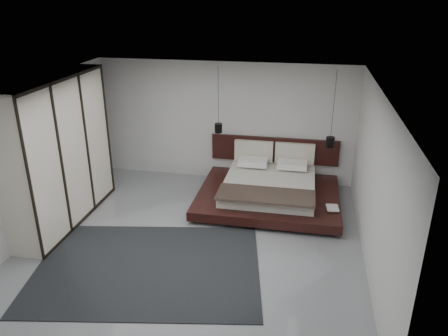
% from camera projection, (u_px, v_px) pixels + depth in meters
% --- Properties ---
extents(floor, '(6.00, 6.00, 0.00)m').
position_uv_depth(floor, '(194.00, 241.00, 8.01)').
color(floor, gray).
rests_on(floor, ground).
extents(ceiling, '(6.00, 6.00, 0.00)m').
position_uv_depth(ceiling, '(190.00, 90.00, 6.94)').
color(ceiling, white).
rests_on(ceiling, wall_back).
extents(wall_back, '(6.00, 0.00, 6.00)m').
position_uv_depth(wall_back, '(225.00, 122.00, 10.20)').
color(wall_back, silver).
rests_on(wall_back, floor).
extents(wall_front, '(6.00, 0.00, 6.00)m').
position_uv_depth(wall_front, '(122.00, 275.00, 4.75)').
color(wall_front, silver).
rests_on(wall_front, floor).
extents(wall_left, '(0.00, 6.00, 6.00)m').
position_uv_depth(wall_left, '(34.00, 159.00, 8.00)').
color(wall_left, silver).
rests_on(wall_left, floor).
extents(wall_right, '(0.00, 6.00, 6.00)m').
position_uv_depth(wall_right, '(374.00, 184.00, 6.95)').
color(wall_right, silver).
rests_on(wall_right, floor).
extents(lattice_screen, '(0.05, 0.90, 2.60)m').
position_uv_depth(lattice_screen, '(97.00, 126.00, 10.25)').
color(lattice_screen, black).
rests_on(lattice_screen, floor).
extents(bed, '(2.95, 2.46, 1.11)m').
position_uv_depth(bed, '(269.00, 188.00, 9.41)').
color(bed, black).
rests_on(bed, floor).
extents(book_lower, '(0.27, 0.32, 0.03)m').
position_uv_depth(book_lower, '(327.00, 208.00, 8.59)').
color(book_lower, '#99724C').
rests_on(book_lower, bed).
extents(book_upper, '(0.25, 0.33, 0.02)m').
position_uv_depth(book_upper, '(327.00, 208.00, 8.55)').
color(book_upper, '#99724C').
rests_on(book_upper, book_lower).
extents(pendant_left, '(0.17, 0.17, 1.46)m').
position_uv_depth(pendant_left, '(218.00, 128.00, 9.62)').
color(pendant_left, black).
rests_on(pendant_left, ceiling).
extents(pendant_right, '(0.18, 0.18, 1.64)m').
position_uv_depth(pendant_right, '(330.00, 142.00, 9.26)').
color(pendant_right, black).
rests_on(pendant_right, ceiling).
extents(wardrobe, '(0.68, 2.90, 2.85)m').
position_uv_depth(wardrobe, '(59.00, 152.00, 8.25)').
color(wardrobe, '#EEE4D0').
rests_on(wardrobe, floor).
extents(rug, '(4.06, 3.20, 0.02)m').
position_uv_depth(rug, '(148.00, 267.00, 7.24)').
color(rug, black).
rests_on(rug, floor).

